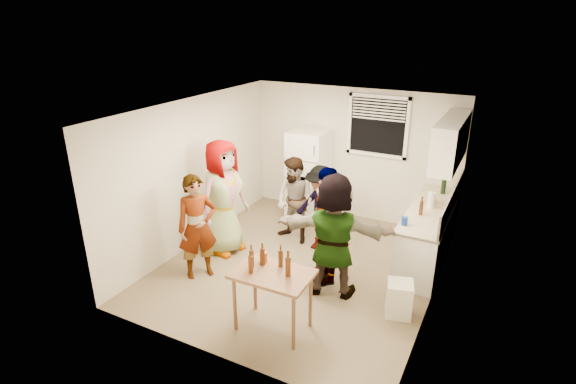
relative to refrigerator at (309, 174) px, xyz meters
The scene contains 23 objects.
room 2.20m from the refrigerator, 68.25° to the right, with size 4.00×4.50×2.50m, color beige, non-canonical shape.
window 1.60m from the refrigerator, 15.38° to the left, with size 1.12×0.10×1.06m, color white, non-canonical shape.
refrigerator is the anchor object (origin of this frame).
counter_lower 2.59m from the refrigerator, 16.59° to the right, with size 0.60×2.20×0.86m, color white.
countertop 2.56m from the refrigerator, 16.59° to the right, with size 0.64×2.22×0.04m, color beige.
backsplash 2.84m from the refrigerator, 14.94° to the right, with size 0.03×2.20×0.36m, color #ADA89E.
upper_cabinets 2.85m from the refrigerator, 11.61° to the right, with size 0.34×1.60×0.70m, color white.
kettle 2.45m from the refrigerator, 11.91° to the right, with size 0.22×0.18×0.18m, color silver, non-canonical shape.
paper_towel 2.53m from the refrigerator, 16.12° to the right, with size 0.12×0.12×0.25m, color white.
wine_bottle 2.50m from the refrigerator, ahead, with size 0.08×0.08×0.31m, color black.
beer_bottle_counter 2.58m from the refrigerator, 24.21° to the right, with size 0.06×0.06×0.22m, color #47230C.
blue_cup 2.69m from the refrigerator, 34.39° to the right, with size 0.09×0.09×0.12m, color #0F37A3.
picture_frame 2.71m from the refrigerator, ahead, with size 0.02×0.18×0.15m, color #EABE44.
trash_bin 3.45m from the refrigerator, 44.53° to the right, with size 0.33×0.33×0.48m, color white.
serving_table 3.65m from the refrigerator, 72.23° to the right, with size 0.96×0.64×0.81m, color brown, non-canonical shape.
beer_bottle_table 3.59m from the refrigerator, 69.09° to the right, with size 0.07×0.07×0.26m, color #47230C.
red_cup 3.32m from the refrigerator, 75.06° to the right, with size 0.10×0.10×0.13m, color #B53B18.
guest_grey 2.23m from the refrigerator, 107.31° to the right, with size 0.94×1.92×0.61m, color gray.
guest_stripe 2.96m from the refrigerator, 100.51° to the right, with size 0.59×1.61×0.38m, color #141933.
guest_back_left 1.44m from the refrigerator, 76.70° to the right, with size 0.73×1.51×0.57m, color brown.
guest_back_right 1.67m from the refrigerator, 57.15° to the right, with size 0.96×1.48×0.55m, color #3A3A3E.
guest_black 2.51m from the refrigerator, 58.76° to the right, with size 1.04×1.78×0.43m, color black.
guest_orange 2.85m from the refrigerator, 57.98° to the right, with size 1.67×1.80×0.53m, color #ED764F.
Camera 1 is at (2.65, -5.59, 3.71)m, focal length 28.00 mm.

